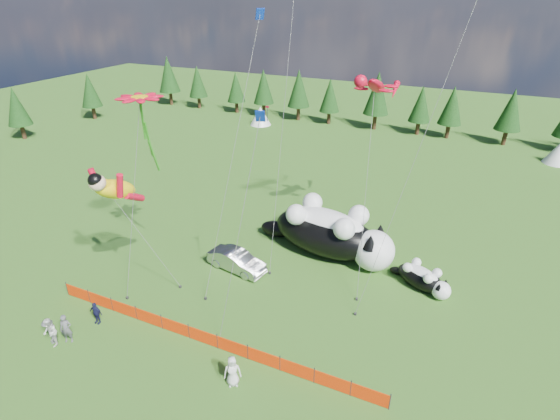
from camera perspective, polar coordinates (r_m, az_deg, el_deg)
name	(u,v)px	position (r m, az deg, el deg)	size (l,w,h in m)	color
ground	(229,313)	(29.35, -6.63, -13.19)	(160.00, 160.00, 0.00)	#0E3B0A
safety_fence	(203,337)	(27.18, -10.02, -15.99)	(22.06, 0.06, 1.10)	#262626
tree_line	(387,103)	(66.70, 13.77, 13.38)	(90.00, 4.00, 8.00)	black
festival_tents	(461,140)	(61.41, 22.62, 8.40)	(50.00, 3.20, 2.80)	white
cat_large	(331,232)	(34.05, 6.70, -2.90)	(11.57, 5.32, 4.19)	black
cat_small	(423,278)	(32.33, 18.18, -8.45)	(4.48, 3.13, 1.74)	black
car	(237,261)	(32.81, -5.68, -6.62)	(1.61, 4.63, 1.52)	#AEAFB3
spectator_a	(66,329)	(29.44, -26.15, -13.77)	(0.70, 0.46, 1.91)	#535458
spectator_b	(50,332)	(29.61, -27.83, -13.97)	(0.92, 0.54, 1.90)	silver
spectator_c	(96,313)	(30.23, -22.91, -12.27)	(0.91, 0.46, 1.55)	#16183E
spectator_d	(49,331)	(29.86, -27.90, -13.84)	(1.10, 0.57, 1.70)	#535458
spectator_e	(232,371)	(24.50, -6.24, -20.20)	(0.91, 0.60, 1.87)	silver
superhero_kite	(116,189)	(29.14, -20.68, 2.57)	(4.94, 4.22, 9.77)	yellow
gecko_kite	(376,86)	(33.22, 12.48, 15.51)	(3.65, 11.43, 15.06)	red
flower_kite	(140,101)	(28.85, -17.83, 13.45)	(3.12, 5.25, 13.23)	red
diamond_kite_a	(256,33)	(29.00, -3.12, 22.04)	(1.65, 7.15, 18.65)	#0B2DAA
diamond_kite_c	(257,133)	(22.50, -3.00, 10.06)	(2.14, 3.13, 13.84)	#0B2DAA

